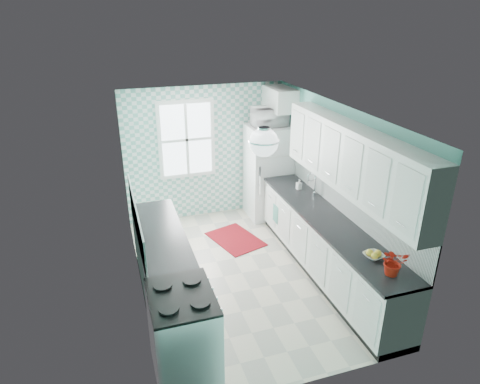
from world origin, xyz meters
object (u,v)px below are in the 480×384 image
object	(u,v)px
stove	(184,334)
sink	(304,197)
ceiling_light	(264,142)
fruit_bowl	(374,256)
microwave	(270,117)
fridge	(268,172)
potted_plant	(394,262)

from	to	relation	value
stove	sink	distance (m)	3.20
ceiling_light	fruit_bowl	size ratio (longest dim) A/B	1.49
fruit_bowl	microwave	bearing A→B (deg)	91.56
ceiling_light	fruit_bowl	world-z (taller)	ceiling_light
fridge	ceiling_light	bearing A→B (deg)	-110.33
fruit_bowl	potted_plant	distance (m)	0.39
sink	fruit_bowl	xyz separation A→B (m)	(-0.00, -1.94, 0.04)
ceiling_light	stove	distance (m)	2.31
stove	sink	bearing A→B (deg)	42.75
fridge	potted_plant	bearing A→B (deg)	-85.75
stove	microwave	xyz separation A→B (m)	(2.31, 3.43, 1.41)
ceiling_light	potted_plant	distance (m)	2.02
sink	potted_plant	size ratio (longest dim) A/B	1.62
fruit_bowl	potted_plant	bearing A→B (deg)	-90.00
fridge	potted_plant	distance (m)	3.67
stove	sink	size ratio (longest dim) A/B	1.93
microwave	potted_plant	bearing A→B (deg)	91.05
fruit_bowl	fridge	bearing A→B (deg)	91.57
stove	fruit_bowl	size ratio (longest dim) A/B	4.38
fruit_bowl	microwave	size ratio (longest dim) A/B	0.38
sink	potted_plant	distance (m)	2.31
stove	fruit_bowl	world-z (taller)	stove
fruit_bowl	microwave	xyz separation A→B (m)	(-0.09, 3.29, 0.98)
stove	fridge	bearing A→B (deg)	57.99
fridge	sink	xyz separation A→B (m)	(0.09, -1.35, 0.04)
fridge	sink	distance (m)	1.36
fridge	potted_plant	xyz separation A→B (m)	(0.09, -3.66, 0.22)
potted_plant	sink	bearing A→B (deg)	89.91
sink	ceiling_light	bearing A→B (deg)	-132.83
stove	potted_plant	bearing A→B (deg)	-3.57
sink	microwave	distance (m)	1.70
ceiling_light	potted_plant	size ratio (longest dim) A/B	1.07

